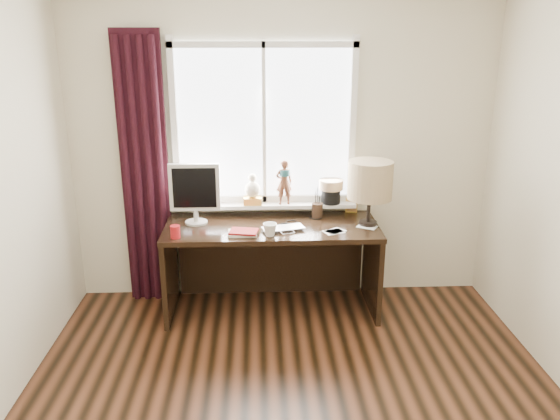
{
  "coord_description": "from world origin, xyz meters",
  "views": [
    {
      "loc": [
        -0.21,
        -2.47,
        2.21
      ],
      "look_at": [
        -0.05,
        1.25,
        1.0
      ],
      "focal_mm": 35.0,
      "sensor_mm": 36.0,
      "label": 1
    }
  ],
  "objects_px": {
    "desk": "(272,249)",
    "monitor": "(195,190)",
    "red_cup": "(175,232)",
    "table_lamp": "(370,181)",
    "mug": "(270,229)",
    "laptop": "(283,229)"
  },
  "relations": [
    {
      "from": "desk",
      "to": "monitor",
      "type": "height_order",
      "value": "monitor"
    },
    {
      "from": "monitor",
      "to": "red_cup",
      "type": "bearing_deg",
      "value": -110.24
    },
    {
      "from": "table_lamp",
      "to": "mug",
      "type": "bearing_deg",
      "value": -164.68
    },
    {
      "from": "laptop",
      "to": "monitor",
      "type": "bearing_deg",
      "value": 149.47
    },
    {
      "from": "mug",
      "to": "red_cup",
      "type": "xyz_separation_m",
      "value": [
        -0.71,
        -0.01,
        -0.0
      ]
    },
    {
      "from": "laptop",
      "to": "red_cup",
      "type": "xyz_separation_m",
      "value": [
        -0.82,
        -0.13,
        0.04
      ]
    },
    {
      "from": "monitor",
      "to": "table_lamp",
      "type": "relative_size",
      "value": 0.94
    },
    {
      "from": "mug",
      "to": "desk",
      "type": "height_order",
      "value": "mug"
    },
    {
      "from": "desk",
      "to": "laptop",
      "type": "bearing_deg",
      "value": -67.75
    },
    {
      "from": "desk",
      "to": "table_lamp",
      "type": "distance_m",
      "value": 0.99
    },
    {
      "from": "red_cup",
      "to": "table_lamp",
      "type": "height_order",
      "value": "table_lamp"
    },
    {
      "from": "red_cup",
      "to": "monitor",
      "type": "relative_size",
      "value": 0.2
    },
    {
      "from": "red_cup",
      "to": "table_lamp",
      "type": "distance_m",
      "value": 1.55
    },
    {
      "from": "red_cup",
      "to": "table_lamp",
      "type": "xyz_separation_m",
      "value": [
        1.5,
        0.23,
        0.32
      ]
    },
    {
      "from": "mug",
      "to": "desk",
      "type": "relative_size",
      "value": 0.06
    },
    {
      "from": "laptop",
      "to": "table_lamp",
      "type": "distance_m",
      "value": 0.77
    },
    {
      "from": "mug",
      "to": "desk",
      "type": "xyz_separation_m",
      "value": [
        0.02,
        0.34,
        -0.3
      ]
    },
    {
      "from": "laptop",
      "to": "desk",
      "type": "bearing_deg",
      "value": 97.24
    },
    {
      "from": "laptop",
      "to": "red_cup",
      "type": "relative_size",
      "value": 3.39
    },
    {
      "from": "monitor",
      "to": "table_lamp",
      "type": "bearing_deg",
      "value": -4.11
    },
    {
      "from": "red_cup",
      "to": "monitor",
      "type": "bearing_deg",
      "value": 69.76
    },
    {
      "from": "red_cup",
      "to": "desk",
      "type": "xyz_separation_m",
      "value": [
        0.73,
        0.35,
        -0.29
      ]
    }
  ]
}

